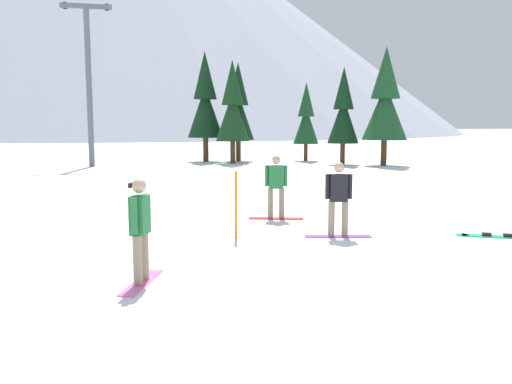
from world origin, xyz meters
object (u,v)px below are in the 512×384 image
trail_marker_pole (236,205)px  pine_tree_young (385,101)px  snowboarder_midground (339,198)px  pine_tree_slender (238,108)px  pine_tree_short (306,118)px  pine_tree_broad (343,112)px  snowboarder_foreground (140,228)px  loose_snowboard_far_spare (497,236)px  pine_tree_twin (233,107)px  ski_lift_tower (89,75)px  snowboarder_background (276,185)px  pine_tree_leaning (205,102)px

trail_marker_pole → pine_tree_young: bearing=57.3°
snowboarder_midground → pine_tree_slender: bearing=85.5°
pine_tree_slender → pine_tree_short: 5.10m
pine_tree_slender → pine_tree_short: size_ratio=1.25×
pine_tree_broad → snowboarder_foreground: bearing=-117.3°
snowboarder_midground → pine_tree_slender: pine_tree_slender is taller
loose_snowboard_far_spare → pine_tree_young: size_ratio=0.23×
snowboarder_foreground → pine_tree_twin: (5.86, 27.76, 2.94)m
snowboarder_midground → ski_lift_tower: bearing=108.6°
snowboarder_background → pine_tree_broad: pine_tree_broad is taller
pine_tree_slender → pine_tree_twin: bearing=-109.7°
pine_tree_short → pine_tree_twin: size_ratio=0.81×
snowboarder_midground → pine_tree_short: pine_tree_short is taller
loose_snowboard_far_spare → pine_tree_leaning: (-3.95, 28.01, 4.32)m
pine_tree_slender → ski_lift_tower: bearing=-162.3°
pine_tree_young → pine_tree_broad: 2.81m
pine_tree_young → pine_tree_broad: bearing=147.5°
trail_marker_pole → pine_tree_twin: bearing=81.3°
pine_tree_short → ski_lift_tower: 15.58m
loose_snowboard_far_spare → pine_tree_slender: size_ratio=0.25×
snowboarder_background → pine_tree_twin: bearing=84.3°
snowboarder_foreground → pine_tree_young: (15.26, 23.69, 3.26)m
snowboarder_foreground → snowboarder_midground: 5.33m
loose_snowboard_far_spare → pine_tree_short: (3.46, 27.23, 3.13)m
snowboarder_background → pine_tree_twin: 22.54m
snowboarder_background → loose_snowboard_far_spare: size_ratio=1.00×
pine_tree_leaning → pine_tree_twin: pine_tree_leaning is taller
snowboarder_midground → pine_tree_leaning: size_ratio=0.22×
snowboarder_foreground → snowboarder_midground: bearing=32.6°
snowboarder_background → pine_tree_short: (7.99, 23.80, 2.20)m
snowboarder_midground → pine_tree_short: size_ratio=0.31×
pine_tree_short → pine_tree_broad: bearing=-72.2°
snowboarder_background → pine_tree_broad: bearing=64.6°
snowboarder_foreground → pine_tree_broad: 28.41m
pine_tree_slender → pine_tree_young: bearing=-35.4°
snowboarder_midground → pine_tree_short: 27.49m
pine_tree_leaning → pine_tree_twin: size_ratio=1.12×
snowboarder_midground → pine_tree_broad: bearing=69.2°
snowboarder_background → pine_tree_slender: pine_tree_slender is taller
snowboarder_midground → pine_tree_twin: (1.37, 24.89, 2.94)m
snowboarder_foreground → trail_marker_pole: 3.83m
pine_tree_short → pine_tree_young: (3.64, -5.64, 1.03)m
snowboarder_foreground → pine_tree_broad: bearing=62.7°
snowboarder_midground → trail_marker_pole: snowboarder_midground is taller
snowboarder_midground → trail_marker_pole: bearing=172.2°
pine_tree_slender → pine_tree_young: size_ratio=0.94×
snowboarder_background → pine_tree_slender: bearing=83.0°
pine_tree_leaning → pine_tree_short: 7.54m
snowboarder_foreground → snowboarder_background: bearing=56.7°
snowboarder_foreground → pine_tree_leaning: bearing=82.0°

